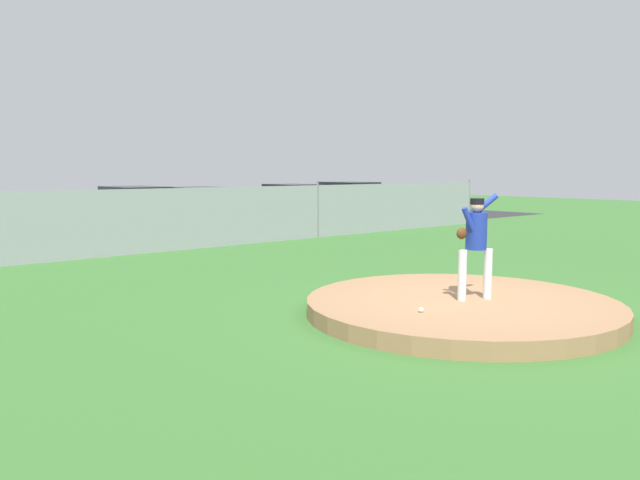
{
  "coord_description": "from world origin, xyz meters",
  "views": [
    {
      "loc": [
        -7.84,
        -5.74,
        2.25
      ],
      "look_at": [
        -0.26,
        3.06,
        0.94
      ],
      "focal_mm": 34.81,
      "sensor_mm": 36.0,
      "label": 1
    }
  ],
  "objects_px": {
    "parked_car_burgundy": "(293,205)",
    "parked_car_champagne": "(135,212)",
    "parked_car_teal": "(201,209)",
    "parked_car_silver": "(348,202)",
    "baseball": "(421,310)",
    "pitcher_youth": "(476,238)"
  },
  "relations": [
    {
      "from": "parked_car_teal",
      "to": "pitcher_youth",
      "type": "bearing_deg",
      "value": -104.5
    },
    {
      "from": "parked_car_teal",
      "to": "parked_car_silver",
      "type": "bearing_deg",
      "value": -4.36
    },
    {
      "from": "parked_car_burgundy",
      "to": "parked_car_teal",
      "type": "height_order",
      "value": "parked_car_burgundy"
    },
    {
      "from": "baseball",
      "to": "parked_car_burgundy",
      "type": "bearing_deg",
      "value": 57.83
    },
    {
      "from": "baseball",
      "to": "parked_car_silver",
      "type": "distance_m",
      "value": 19.1
    },
    {
      "from": "baseball",
      "to": "parked_car_silver",
      "type": "bearing_deg",
      "value": 49.74
    },
    {
      "from": "baseball",
      "to": "parked_car_champagne",
      "type": "height_order",
      "value": "parked_car_champagne"
    },
    {
      "from": "parked_car_teal",
      "to": "parked_car_champagne",
      "type": "xyz_separation_m",
      "value": [
        -2.65,
        -0.08,
        0.03
      ]
    },
    {
      "from": "pitcher_youth",
      "to": "baseball",
      "type": "bearing_deg",
      "value": -178.9
    },
    {
      "from": "parked_car_silver",
      "to": "parked_car_champagne",
      "type": "bearing_deg",
      "value": 177.27
    },
    {
      "from": "pitcher_youth",
      "to": "parked_car_burgundy",
      "type": "bearing_deg",
      "value": 61.58
    },
    {
      "from": "parked_car_burgundy",
      "to": "parked_car_champagne",
      "type": "distance_m",
      "value": 6.61
    },
    {
      "from": "baseball",
      "to": "parked_car_teal",
      "type": "xyz_separation_m",
      "value": [
        5.19,
        15.12,
        0.49
      ]
    },
    {
      "from": "parked_car_silver",
      "to": "parked_car_teal",
      "type": "xyz_separation_m",
      "value": [
        -7.15,
        0.55,
        -0.05
      ]
    },
    {
      "from": "parked_car_teal",
      "to": "baseball",
      "type": "bearing_deg",
      "value": -108.95
    },
    {
      "from": "baseball",
      "to": "parked_car_champagne",
      "type": "xyz_separation_m",
      "value": [
        2.54,
        15.04,
        0.51
      ]
    },
    {
      "from": "parked_car_silver",
      "to": "parked_car_teal",
      "type": "bearing_deg",
      "value": 175.64
    },
    {
      "from": "pitcher_youth",
      "to": "parked_car_champagne",
      "type": "relative_size",
      "value": 0.36
    },
    {
      "from": "pitcher_youth",
      "to": "parked_car_silver",
      "type": "xyz_separation_m",
      "value": [
        11.05,
        14.55,
        -0.4
      ]
    },
    {
      "from": "parked_car_burgundy",
      "to": "parked_car_champagne",
      "type": "height_order",
      "value": "parked_car_champagne"
    },
    {
      "from": "baseball",
      "to": "parked_car_burgundy",
      "type": "relative_size",
      "value": 0.02
    },
    {
      "from": "parked_car_burgundy",
      "to": "parked_car_teal",
      "type": "distance_m",
      "value": 3.98
    }
  ]
}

